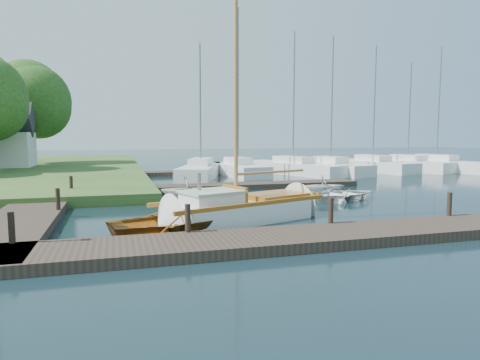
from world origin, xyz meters
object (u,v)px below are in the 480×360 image
object	(u,v)px
tender_d	(325,184)
mooring_post_4	(58,199)
marina_boat_7	(436,164)
mooring_post_1	(188,218)
sailboat	(244,211)
marina_boat_2	(238,168)
marina_boat_6	(407,164)
mooring_post_0	(12,228)
marina_boat_4	(330,167)
marina_boat_3	(293,167)
marina_boat_5	(373,165)
marina_boat_1	(201,170)
tender_b	(189,187)
tree_7	(32,100)
mooring_post_3	(449,204)
mooring_post_5	(71,184)
tender_c	(343,192)
mooring_post_2	(331,210)
dinghy	(177,218)

from	to	relation	value
tender_d	mooring_post_4	bearing A→B (deg)	116.47
marina_boat_7	mooring_post_1	bearing A→B (deg)	114.00
sailboat	marina_boat_7	xyz separation A→B (m)	(22.46, 16.49, 0.22)
marina_boat_2	marina_boat_6	distance (m)	15.27
mooring_post_0	marina_boat_7	distance (m)	35.02
mooring_post_1	marina_boat_4	world-z (taller)	marina_boat_4
marina_boat_6	sailboat	bearing A→B (deg)	110.58
marina_boat_3	marina_boat_4	xyz separation A→B (m)	(2.81, -0.93, 0.01)
tender_d	marina_boat_5	world-z (taller)	marina_boat_5
marina_boat_1	marina_boat_7	xyz separation A→B (m)	(20.87, 0.32, 0.00)
tender_b	tree_7	distance (m)	26.20
marina_boat_1	tree_7	bearing A→B (deg)	66.56
mooring_post_3	marina_boat_6	world-z (taller)	marina_boat_6
mooring_post_4	sailboat	distance (m)	6.91
tender_b	marina_boat_4	distance (m)	16.98
mooring_post_3	mooring_post_1	bearing A→B (deg)	180.00
mooring_post_4	marina_boat_3	distance (m)	21.16
mooring_post_3	marina_boat_3	distance (m)	19.52
mooring_post_5	tender_b	bearing A→B (deg)	-24.46
mooring_post_5	tree_7	size ratio (longest dim) A/B	0.09
marina_boat_6	mooring_post_1	bearing A→B (deg)	111.25
mooring_post_0	tender_c	world-z (taller)	mooring_post_0
marina_boat_1	marina_boat_6	xyz separation A→B (m)	(18.17, 0.63, 0.00)
mooring_post_5	sailboat	distance (m)	9.87
mooring_post_1	marina_boat_2	xyz separation A→B (m)	(6.93, 18.98, -0.11)
tender_c	marina_boat_6	xyz separation A→B (m)	(13.85, 13.40, 0.20)
mooring_post_2	tender_d	distance (m)	9.06
mooring_post_5	mooring_post_2	bearing A→B (deg)	-49.64
mooring_post_5	marina_boat_1	world-z (taller)	marina_boat_1
marina_boat_2	marina_boat_5	world-z (taller)	marina_boat_2
tender_c	marina_boat_6	size ratio (longest dim) A/B	0.38
mooring_post_5	marina_boat_6	distance (m)	27.82
tender_b	marina_boat_5	bearing A→B (deg)	-42.59
marina_boat_7	marina_boat_5	bearing A→B (deg)	69.32
mooring_post_3	mooring_post_4	size ratio (longest dim) A/B	1.00
mooring_post_0	marina_boat_2	size ratio (longest dim) A/B	0.07
marina_boat_3	tree_7	bearing A→B (deg)	40.78
marina_boat_7	tree_7	bearing A→B (deg)	57.09
mooring_post_4	tender_c	distance (m)	12.39
dinghy	marina_boat_2	bearing A→B (deg)	-34.68
mooring_post_3	mooring_post_5	world-z (taller)	same
mooring_post_3	tender_d	distance (m)	8.14
marina_boat_4	marina_boat_7	bearing A→B (deg)	-98.86
sailboat	mooring_post_4	bearing A→B (deg)	139.48
sailboat	marina_boat_6	bearing A→B (deg)	20.86
mooring_post_2	sailboat	distance (m)	3.28
mooring_post_5	marina_boat_5	bearing A→B (deg)	22.98
mooring_post_3	mooring_post_5	size ratio (longest dim) A/B	1.00
mooring_post_2	mooring_post_4	size ratio (longest dim) A/B	1.00
dinghy	mooring_post_4	bearing A→B (deg)	34.62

